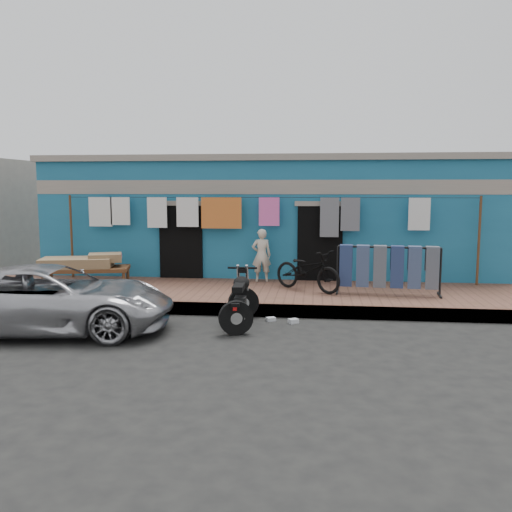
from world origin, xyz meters
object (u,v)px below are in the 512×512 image
Objects in this scene: seated_person at (261,255)px; motorcycle at (240,298)px; car at (51,298)px; bicycle at (308,266)px; jeans_rack at (388,269)px; charpoy at (87,270)px.

motorcycle is (-0.04, -3.38, -0.38)m from seated_person.
car is 2.49× the size of bicycle.
seated_person is 0.56× the size of jeans_rack.
seated_person is 3.40m from motorcycle.
bicycle is at bearing 127.74° from seated_person.
motorcycle is 0.72× the size of charpoy.
jeans_rack is at bearing 33.58° from motorcycle.
charpoy is at bearing 3.56° from seated_person.
motorcycle is 0.70× the size of jeans_rack.
seated_person reaches higher than jeans_rack.
car is at bearing 43.05° from seated_person.
seated_person reaches higher than motorcycle.
motorcycle is at bearing -144.53° from jeans_rack.
seated_person is at bearing -46.26° from car.
car reaches higher than motorcycle.
charpoy is at bearing 146.47° from motorcycle.
seated_person is at bearing 87.36° from motorcycle.
jeans_rack is at bearing 146.86° from seated_person.
bicycle is at bearing 172.95° from jeans_rack.
seated_person is at bearing 12.33° from charpoy.
motorcycle is at bearing 80.47° from seated_person.
jeans_rack reaches higher than car.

